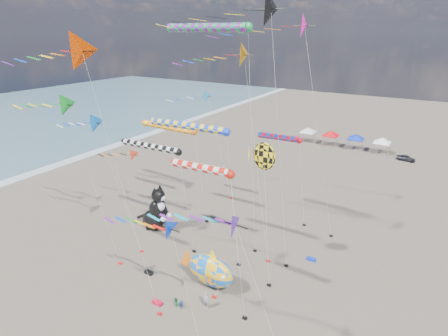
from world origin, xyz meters
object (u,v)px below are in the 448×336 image
person_adult (206,300)px  parked_car (406,158)px  fish_inflatable (210,270)px  child_blue (181,304)px  child_green (176,303)px  cat_inflatable (154,207)px

person_adult → parked_car: (11.03, 50.50, -0.26)m
fish_inflatable → child_blue: 3.92m
parked_car → child_green: bearing=175.3°
fish_inflatable → parked_car: 49.63m
person_adult → child_blue: (-1.76, -1.20, -0.33)m
fish_inflatable → child_blue: fish_inflatable is taller
person_adult → child_blue: size_ratio=1.67×
child_green → parked_car: (13.29, 51.84, 0.03)m
child_blue → parked_car: (12.79, 51.70, 0.06)m
parked_car → fish_inflatable: bearing=175.5°
parked_car → person_adult: bearing=177.3°
child_blue → fish_inflatable: bearing=21.8°
cat_inflatable → child_blue: cat_inflatable is taller
cat_inflatable → parked_car: cat_inflatable is taller
cat_inflatable → fish_inflatable: 12.83m
child_green → child_blue: child_green is taller
cat_inflatable → child_green: (10.43, -9.18, -2.39)m
cat_inflatable → person_adult: size_ratio=3.59×
cat_inflatable → child_green: bearing=-41.3°
child_blue → person_adult: bearing=-23.9°
child_green → parked_car: size_ratio=0.32×
child_blue → parked_car: bearing=18.0°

